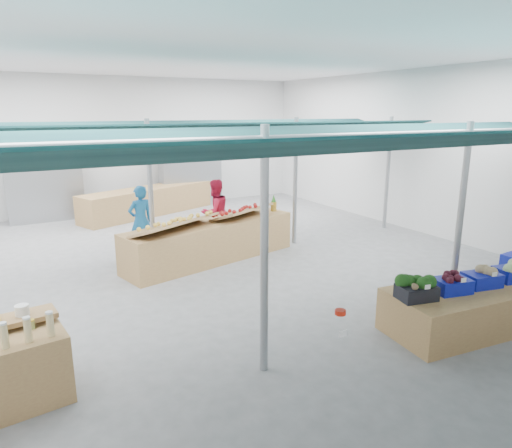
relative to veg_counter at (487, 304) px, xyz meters
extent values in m
plane|color=slate|center=(-2.57, 4.57, -0.32)|extent=(13.00, 13.00, 0.00)
plane|color=silver|center=(-2.57, 4.57, 3.88)|extent=(13.00, 13.00, 0.00)
plane|color=silver|center=(-2.57, 11.07, 1.78)|extent=(12.00, 0.00, 12.00)
plane|color=silver|center=(3.43, 4.57, 1.78)|extent=(0.00, 13.00, 13.00)
cylinder|color=gray|center=(-3.57, 0.57, 1.18)|extent=(0.10, 0.10, 3.00)
cylinder|color=gray|center=(-3.57, 5.07, 1.18)|extent=(0.10, 0.10, 3.00)
cylinder|color=gray|center=(-0.07, 0.57, 1.18)|extent=(0.10, 0.10, 3.00)
cylinder|color=gray|center=(-0.07, 5.07, 1.18)|extent=(0.10, 0.10, 3.00)
cylinder|color=gray|center=(2.93, 5.07, 1.18)|extent=(0.10, 0.10, 3.00)
cylinder|color=gray|center=(-1.82, 0.57, 2.53)|extent=(10.00, 0.06, 0.06)
cylinder|color=gray|center=(-1.82, 5.07, 2.53)|extent=(10.00, 0.06, 0.06)
cube|color=black|center=(-1.82, -0.08, 2.46)|extent=(9.50, 1.28, 0.30)
cube|color=black|center=(-1.82, 1.22, 2.46)|extent=(9.50, 1.28, 0.30)
cube|color=black|center=(-1.82, 4.42, 2.46)|extent=(9.50, 1.28, 0.30)
cube|color=black|center=(-1.82, 5.72, 2.46)|extent=(9.50, 1.28, 0.30)
cube|color=#B23F33|center=(-5.07, 10.57, 0.68)|extent=(2.00, 0.50, 2.00)
cube|color=#B23F33|center=(-0.57, 10.57, 0.68)|extent=(2.00, 0.50, 2.00)
cube|color=olive|center=(0.00, 0.00, 0.00)|extent=(3.35, 1.44, 0.63)
cube|color=olive|center=(-2.38, 4.83, 0.10)|extent=(4.03, 1.78, 0.84)
cube|color=olive|center=(-2.14, 9.95, 0.10)|extent=(4.66, 2.56, 0.84)
imported|color=#15598D|center=(-3.58, 5.93, 0.47)|extent=(0.64, 0.49, 1.57)
imported|color=#B71636|center=(-1.78, 5.93, 0.47)|extent=(0.88, 0.75, 1.57)
cube|color=black|center=(-1.39, 0.16, 0.42)|extent=(0.57, 0.45, 0.20)
cube|color=white|center=(-1.44, -0.06, 0.58)|extent=(0.08, 0.03, 0.06)
cube|color=#0D1793|center=(-0.76, 0.09, 0.42)|extent=(0.57, 0.45, 0.20)
cube|color=white|center=(-0.81, -0.13, 0.58)|extent=(0.08, 0.03, 0.06)
cube|color=#0D1793|center=(-0.18, 0.02, 0.42)|extent=(0.57, 0.45, 0.20)
cube|color=white|center=(-0.23, -0.19, 0.58)|extent=(0.08, 0.03, 0.06)
cube|color=#0D1793|center=(0.45, -0.05, 0.42)|extent=(0.57, 0.45, 0.20)
sphere|color=brown|center=(-1.54, 0.06, 0.56)|extent=(0.09, 0.09, 0.09)
sphere|color=brown|center=(-1.59, 0.04, 0.60)|extent=(0.06, 0.06, 0.06)
cylinder|color=red|center=(-3.24, -0.44, 0.78)|extent=(0.12, 0.12, 0.05)
cube|color=white|center=(-3.24, -0.50, 0.56)|extent=(0.10, 0.01, 0.07)
cube|color=#997247|center=(-3.27, 4.53, 0.64)|extent=(2.01, 1.44, 0.26)
cube|color=#997247|center=(-1.58, 4.91, 0.64)|extent=(1.65, 1.26, 0.26)
cylinder|color=#8C6019|center=(-0.62, 5.13, 0.63)|extent=(0.14, 0.14, 0.22)
cone|color=#26661E|center=(-0.62, 5.13, 0.82)|extent=(0.12, 0.12, 0.18)
camera|label=1|loc=(-6.16, -3.83, 2.83)|focal=32.00mm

